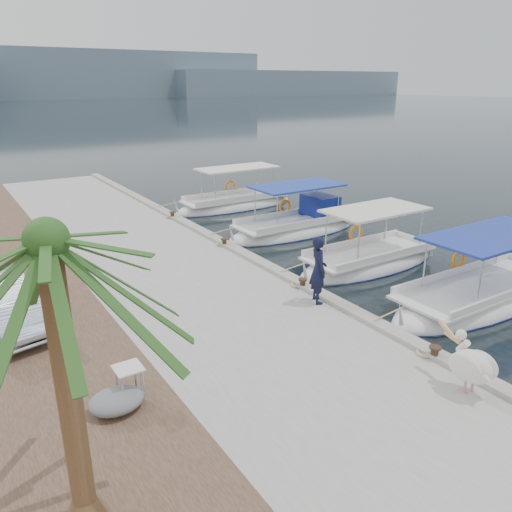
{
  "coord_description": "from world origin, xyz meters",
  "views": [
    {
      "loc": [
        -9.39,
        -9.83,
        6.66
      ],
      "look_at": [
        -1.0,
        3.19,
        1.2
      ],
      "focal_mm": 35.0,
      "sensor_mm": 36.0,
      "label": 1
    }
  ],
  "objects_px": {
    "fishing_caique_c": "(368,263)",
    "pelican": "(471,364)",
    "fishing_caique_e": "(235,206)",
    "fishing_caique_d": "(295,229)",
    "date_palm": "(47,243)",
    "fisherman": "(318,270)",
    "fishing_caique_b": "(481,298)"
  },
  "relations": [
    {
      "from": "pelican",
      "to": "fishing_caique_c",
      "type": "bearing_deg",
      "value": 58.37
    },
    {
      "from": "fishing_caique_b",
      "to": "date_palm",
      "type": "distance_m",
      "value": 13.89
    },
    {
      "from": "fishing_caique_d",
      "to": "pelican",
      "type": "bearing_deg",
      "value": -111.55
    },
    {
      "from": "fishing_caique_d",
      "to": "fishing_caique_b",
      "type": "bearing_deg",
      "value": -87.79
    },
    {
      "from": "fishing_caique_b",
      "to": "fishing_caique_d",
      "type": "xyz_separation_m",
      "value": [
        -0.36,
        9.32,
        0.07
      ]
    },
    {
      "from": "fishing_caique_d",
      "to": "fisherman",
      "type": "xyz_separation_m",
      "value": [
        -4.72,
        -7.32,
        1.31
      ]
    },
    {
      "from": "fishing_caique_c",
      "to": "pelican",
      "type": "distance_m",
      "value": 8.82
    },
    {
      "from": "fishing_caique_b",
      "to": "date_palm",
      "type": "xyz_separation_m",
      "value": [
        -12.9,
        -2.14,
        4.68
      ]
    },
    {
      "from": "date_palm",
      "to": "pelican",
      "type": "bearing_deg",
      "value": -7.9
    },
    {
      "from": "fishing_caique_c",
      "to": "fishing_caique_e",
      "type": "relative_size",
      "value": 0.88
    },
    {
      "from": "pelican",
      "to": "fishing_caique_e",
      "type": "bearing_deg",
      "value": 74.49
    },
    {
      "from": "fishing_caique_d",
      "to": "fisherman",
      "type": "bearing_deg",
      "value": -122.85
    },
    {
      "from": "fisherman",
      "to": "date_palm",
      "type": "relative_size",
      "value": 0.38
    },
    {
      "from": "fishing_caique_c",
      "to": "pelican",
      "type": "xyz_separation_m",
      "value": [
        -4.6,
        -7.46,
        1.01
      ]
    },
    {
      "from": "fishing_caique_b",
      "to": "fisherman",
      "type": "bearing_deg",
      "value": 158.48
    },
    {
      "from": "pelican",
      "to": "fisherman",
      "type": "relative_size",
      "value": 0.79
    },
    {
      "from": "fisherman",
      "to": "date_palm",
      "type": "bearing_deg",
      "value": 139.04
    },
    {
      "from": "fishing_caique_e",
      "to": "pelican",
      "type": "height_order",
      "value": "fishing_caique_e"
    },
    {
      "from": "fishing_caique_c",
      "to": "fisherman",
      "type": "relative_size",
      "value": 3.16
    },
    {
      "from": "fishing_caique_c",
      "to": "date_palm",
      "type": "xyz_separation_m",
      "value": [
        -12.19,
        -6.41,
        4.68
      ]
    },
    {
      "from": "fishing_caique_b",
      "to": "fisherman",
      "type": "xyz_separation_m",
      "value": [
        -5.08,
        2.0,
        1.38
      ]
    },
    {
      "from": "fishing_caique_d",
      "to": "date_palm",
      "type": "bearing_deg",
      "value": -137.56
    },
    {
      "from": "fisherman",
      "to": "date_palm",
      "type": "distance_m",
      "value": 9.44
    },
    {
      "from": "pelican",
      "to": "fisherman",
      "type": "bearing_deg",
      "value": 87.59
    },
    {
      "from": "fishing_caique_e",
      "to": "pelican",
      "type": "bearing_deg",
      "value": -105.51
    },
    {
      "from": "fishing_caique_c",
      "to": "fisherman",
      "type": "height_order",
      "value": "fisherman"
    },
    {
      "from": "fishing_caique_e",
      "to": "fishing_caique_d",
      "type": "bearing_deg",
      "value": -91.01
    },
    {
      "from": "fishing_caique_c",
      "to": "date_palm",
      "type": "bearing_deg",
      "value": -152.26
    },
    {
      "from": "pelican",
      "to": "date_palm",
      "type": "relative_size",
      "value": 0.3
    },
    {
      "from": "fishing_caique_e",
      "to": "pelican",
      "type": "xyz_separation_m",
      "value": [
        -5.04,
        -18.18,
        1.01
      ]
    },
    {
      "from": "fishing_caique_b",
      "to": "fishing_caique_c",
      "type": "relative_size",
      "value": 1.22
    },
    {
      "from": "fishing_caique_e",
      "to": "pelican",
      "type": "distance_m",
      "value": 18.89
    }
  ]
}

